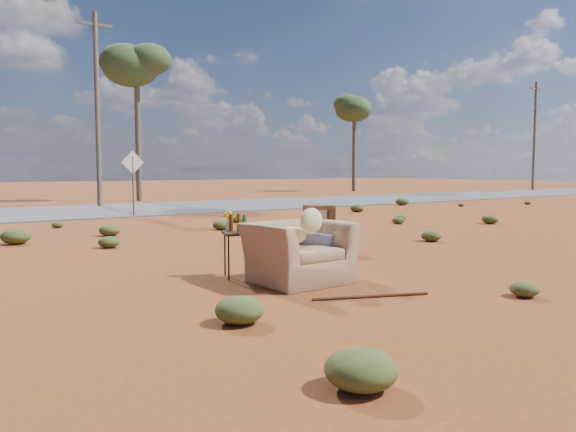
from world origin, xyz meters
TOP-DOWN VIEW (x-y plane):
  - ground at (0.00, 0.00)m, footprint 140.00×140.00m
  - highway at (0.00, 15.00)m, footprint 140.00×7.00m
  - armchair at (-0.39, -0.10)m, footprint 1.54×1.03m
  - tv_unit at (1.67, 2.15)m, footprint 0.67×0.61m
  - side_table at (-1.00, 0.68)m, footprint 0.59×0.59m
  - rusty_bar at (-0.32, -1.41)m, footprint 1.40×0.59m
  - road_sign at (1.50, 12.00)m, footprint 0.78×0.06m
  - eucalyptus_center at (5.00, 21.00)m, footprint 3.20×3.20m
  - eucalyptus_right at (22.00, 24.00)m, footprint 3.20×3.20m
  - utility_pole_center at (2.00, 17.50)m, footprint 1.40×0.20m
  - utility_pole_east at (34.00, 17.50)m, footprint 1.40×0.20m
  - scrub_patch at (-0.82, 4.41)m, footprint 17.49×8.07m

SIDE VIEW (x-z plane):
  - ground at x=0.00m, z-range 0.00..0.00m
  - rusty_bar at x=-0.32m, z-range 0.00..0.04m
  - highway at x=0.00m, z-range 0.00..0.04m
  - scrub_patch at x=-0.82m, z-range -0.03..0.30m
  - armchair at x=-0.39m, z-range -0.04..1.09m
  - tv_unit at x=1.67m, z-range 0.21..1.09m
  - side_table at x=-1.00m, z-range 0.22..1.16m
  - road_sign at x=1.50m, z-range 0.41..2.60m
  - utility_pole_center at x=2.00m, z-range 0.15..8.15m
  - utility_pole_east at x=34.00m, z-range 0.15..8.15m
  - eucalyptus_right at x=22.00m, z-range 2.39..9.49m
  - eucalyptus_center at x=5.00m, z-range 2.63..10.23m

